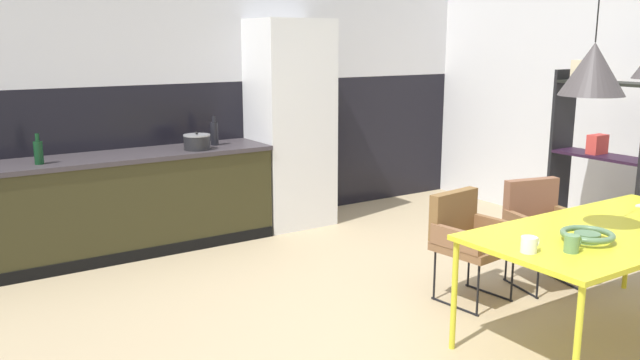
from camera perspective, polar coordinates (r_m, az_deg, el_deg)
ground_plane at (r=4.44m, az=9.56°, el=-12.64°), size 7.99×7.99×0.00m
back_wall_splashback_dark at (r=6.65m, az=-8.10°, el=2.30°), size 6.06×0.12×1.45m
back_wall_panel_upper at (r=6.56m, az=-8.48°, el=14.88°), size 6.06×0.12×1.45m
kitchen_counter at (r=5.92m, az=-18.59°, el=-2.24°), size 3.04×0.63×0.88m
refrigerator_column at (r=6.53m, az=-2.62°, el=4.93°), size 0.75×0.60×2.06m
dining_table at (r=4.37m, az=24.33°, el=-4.38°), size 1.89×0.93×0.72m
armchair_far_side at (r=5.24m, az=18.73°, el=-3.33°), size 0.57×0.56×0.80m
armchair_near_window at (r=4.80m, az=12.73°, el=-4.49°), size 0.54×0.52×0.78m
fruit_bowl at (r=4.01m, az=22.42°, el=-4.49°), size 0.30×0.30×0.06m
mug_tall_blue at (r=3.78m, az=21.25°, el=-5.22°), size 0.13×0.08×0.10m
mug_dark_espresso at (r=3.71m, az=17.90°, el=-5.41°), size 0.13×0.09×0.09m
cooking_pot at (r=5.97m, az=-10.74°, el=3.30°), size 0.24×0.24×0.16m
bottle_oil_tall at (r=6.19m, az=-9.27°, el=4.09°), size 0.07×0.07×0.28m
bottle_spice_small at (r=5.62m, az=-23.48°, el=2.29°), size 0.07×0.07×0.25m
open_shelf_unit at (r=6.10m, az=23.41°, el=2.03°), size 0.30×0.88×1.68m
pendant_lamp_over_table_near at (r=3.89m, az=22.85°, el=8.97°), size 0.35×0.35×1.30m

